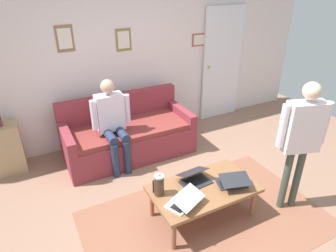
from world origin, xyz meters
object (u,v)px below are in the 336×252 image
french_press (159,185)px  person_standing (302,133)px  couch (128,135)px  laptop_center (233,182)px  laptop_left (184,201)px  person_seated (112,120)px  interior_door (222,64)px  laptop_right (195,178)px  coffee_table (203,190)px  side_shelf (6,149)px

french_press → person_standing: bearing=162.9°
couch → french_press: bearing=82.1°
couch → person_standing: size_ratio=1.22×
couch → laptop_center: 1.90m
laptop_left → person_seated: person_seated is taller
interior_door → laptop_left: 3.23m
laptop_right → person_standing: 1.26m
laptop_left → laptop_right: size_ratio=1.20×
person_seated → laptop_center: bearing=118.5°
laptop_right → laptop_left: bearing=42.8°
interior_door → person_standing: interior_door is taller
interior_door → person_seated: size_ratio=1.60×
laptop_center → person_standing: bearing=162.3°
interior_door → couch: (2.09, 0.52, -0.72)m
interior_door → person_seated: 2.51m
coffee_table → side_shelf: bearing=-46.0°
interior_door → person_standing: size_ratio=1.31×
laptop_left → side_shelf: size_ratio=0.59×
coffee_table → laptop_right: bearing=-75.4°
side_shelf → person_seated: person_seated is taller
coffee_table → person_seated: bearing=-69.5°
person_seated → side_shelf: bearing=-21.0°
french_press → side_shelf: size_ratio=0.38×
side_shelf → french_press: bearing=127.6°
interior_door → person_standing: (0.83, 2.54, -0.02)m
couch → person_seated: 0.55m
coffee_table → person_standing: 1.23m
laptop_left → interior_door: bearing=-132.6°
laptop_center → interior_door: bearing=-123.2°
couch → interior_door: bearing=-166.1°
laptop_left → person_standing: person_standing is taller
french_press → person_standing: (-1.48, 0.45, 0.48)m
laptop_left → side_shelf: 2.67m
coffee_table → laptop_center: bearing=160.2°
laptop_center → french_press: french_press is taller
laptop_left → side_shelf: (1.60, -2.13, -0.09)m
couch → laptop_right: 1.58m
interior_door → french_press: interior_door is taller
couch → coffee_table: 1.71m
side_shelf → couch: bearing=169.6°
laptop_right → french_press: 0.46m
person_seated → interior_door: bearing=-162.6°
coffee_table → laptop_center: size_ratio=2.94×
laptop_center → person_standing: size_ratio=0.25×
laptop_right → side_shelf: size_ratio=0.49×
laptop_center → side_shelf: size_ratio=0.56×
laptop_center → couch: bearing=-72.3°
french_press → person_seated: person_seated is taller
person_seated → laptop_right: bearing=111.1°
french_press → person_seated: size_ratio=0.21×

